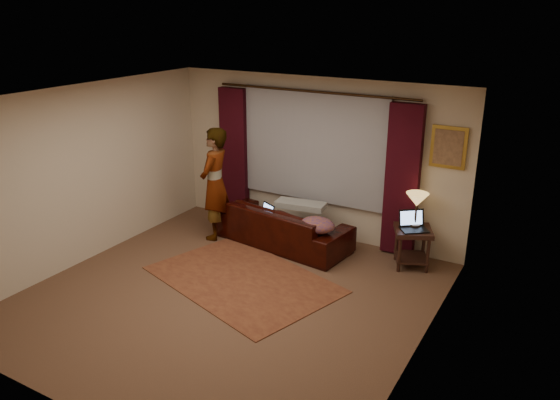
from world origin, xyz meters
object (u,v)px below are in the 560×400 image
Objects in this scene: laptop_sofa at (262,212)px; laptop_table at (415,222)px; person at (215,184)px; tiffany_lamp at (416,210)px; sofa at (283,218)px; end_table at (412,247)px.

laptop_table is at bearing 35.49° from laptop_sofa.
laptop_table reaches higher than laptop_sofa.
laptop_table is at bearing 88.81° from person.
tiffany_lamp reaches higher than laptop_table.
tiffany_lamp is 3.17m from person.
sofa is at bearing -170.80° from tiffany_lamp.
laptop_sofa is 2.36m from laptop_table.
sofa is at bearing 94.73° from person.
laptop_table is (2.33, 0.36, 0.18)m from laptop_sofa.
tiffany_lamp is at bearing -163.34° from sofa.
person is at bearing -168.84° from tiffany_lamp.
laptop_sofa is at bearing -167.91° from tiffany_lamp.
tiffany_lamp reaches higher than sofa.
person is at bearing -170.09° from end_table.
sofa is 1.23m from person.
tiffany_lamp is at bearing 94.39° from end_table.
end_table is at bearing 75.94° from laptop_table.
sofa is 0.35m from laptop_sofa.
end_table is 0.32× the size of person.
laptop_table is (2.04, 0.20, 0.29)m from sofa.
laptop_table reaches higher than end_table.
sofa is at bearing 147.70° from laptop_table.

